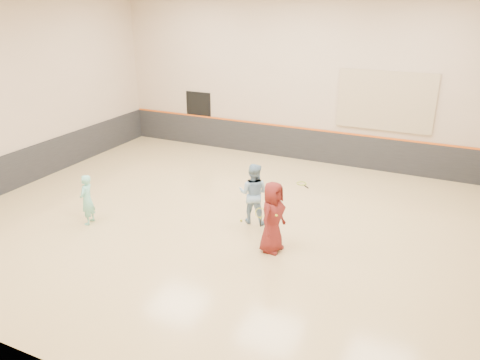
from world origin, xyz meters
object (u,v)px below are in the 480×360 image
at_px(instructor, 253,193).
at_px(young_man, 273,217).
at_px(spare_racket, 302,183).
at_px(girl, 87,200).

bearing_deg(instructor, young_man, 123.63).
xyz_separation_m(instructor, spare_racket, (0.34, 3.23, -0.83)).
height_order(girl, spare_racket, girl).
distance_m(instructor, young_man, 1.60).
bearing_deg(spare_racket, girl, -129.83).
height_order(instructor, young_man, young_man).
bearing_deg(instructor, girl, 19.64).
xyz_separation_m(young_man, spare_racket, (-0.70, 4.45, -0.87)).
relative_size(instructor, spare_racket, 2.31).
height_order(young_man, spare_racket, young_man).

